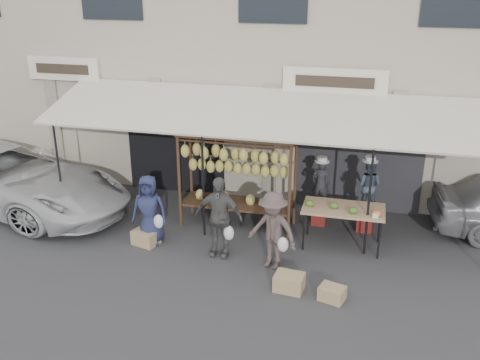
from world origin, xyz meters
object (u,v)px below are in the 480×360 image
(banana_rack, at_px, (237,162))
(vendor_left, at_px, (321,183))
(crate_near_b, at_px, (332,293))
(customer_mid, at_px, (219,217))
(vendor_right, at_px, (368,185))
(produce_table, at_px, (343,210))
(crate_near_a, at_px, (289,282))
(customer_left, at_px, (149,210))
(customer_right, at_px, (273,231))
(crate_far, at_px, (146,237))

(banana_rack, distance_m, vendor_left, 2.00)
(banana_rack, relative_size, vendor_left, 2.34)
(crate_near_b, bearing_deg, customer_mid, 155.77)
(vendor_right, xyz_separation_m, crate_near_b, (-0.47, -2.99, -0.97))
(banana_rack, distance_m, produce_table, 2.54)
(customer_mid, bearing_deg, crate_near_a, -26.40)
(customer_left, bearing_deg, vendor_left, 22.31)
(vendor_right, height_order, customer_left, vendor_right)
(crate_near_a, bearing_deg, produce_table, 67.31)
(customer_right, bearing_deg, crate_near_a, -40.62)
(crate_near_b, bearing_deg, customer_left, 162.88)
(customer_left, xyz_separation_m, crate_far, (-0.08, -0.09, -0.62))
(customer_left, relative_size, crate_near_a, 2.92)
(banana_rack, relative_size, customer_left, 1.68)
(produce_table, xyz_separation_m, vendor_right, (0.46, 0.93, 0.24))
(customer_mid, distance_m, crate_near_b, 2.76)
(vendor_right, distance_m, customer_mid, 3.47)
(vendor_right, xyz_separation_m, customer_right, (-1.74, -2.11, -0.30))
(crate_near_b, bearing_deg, banana_rack, 134.27)
(vendor_left, xyz_separation_m, customer_mid, (-1.84, -1.98, -0.15))
(produce_table, xyz_separation_m, crate_far, (-4.10, -0.92, -0.71))
(customer_right, relative_size, crate_near_a, 3.02)
(customer_left, distance_m, crate_near_a, 3.46)
(produce_table, xyz_separation_m, vendor_left, (-0.59, 1.01, 0.15))
(vendor_right, xyz_separation_m, crate_near_a, (-1.27, -2.86, -0.94))
(banana_rack, relative_size, crate_near_a, 4.90)
(customer_left, xyz_separation_m, customer_right, (2.75, -0.36, 0.03))
(customer_left, bearing_deg, crate_near_b, -22.94)
(vendor_left, relative_size, customer_left, 0.72)
(customer_left, bearing_deg, crate_near_a, -24.79)
(banana_rack, bearing_deg, vendor_right, 10.35)
(customer_left, distance_m, customer_right, 2.77)
(customer_left, height_order, customer_mid, customer_mid)
(banana_rack, relative_size, crate_far, 4.95)
(vendor_left, xyz_separation_m, crate_near_b, (0.58, -3.07, -0.88))
(produce_table, height_order, crate_far, produce_table)
(banana_rack, xyz_separation_m, crate_far, (-1.70, -1.32, -1.41))
(banana_rack, bearing_deg, crate_near_a, -55.52)
(banana_rack, height_order, customer_mid, banana_rack)
(banana_rack, height_order, vendor_left, banana_rack)
(banana_rack, xyz_separation_m, customer_mid, (-0.02, -1.37, -0.71))
(banana_rack, distance_m, vendor_right, 2.95)
(customer_left, bearing_deg, banana_rack, 31.34)
(banana_rack, distance_m, customer_mid, 1.54)
(customer_right, xyz_separation_m, crate_far, (-2.83, 0.27, -0.64))
(produce_table, height_order, customer_right, customer_right)
(customer_right, xyz_separation_m, crate_near_a, (0.47, -0.74, -0.64))
(vendor_left, bearing_deg, vendor_right, 177.66)
(crate_far, bearing_deg, customer_mid, -1.77)
(customer_mid, relative_size, crate_far, 3.28)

